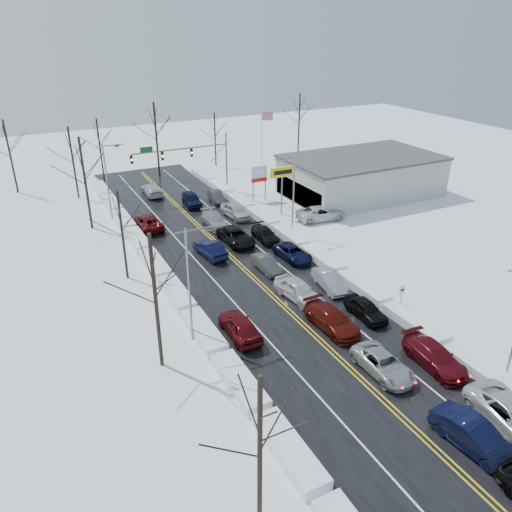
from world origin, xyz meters
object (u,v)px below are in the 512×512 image
flagpole (263,140)px  dealership_building (361,175)px  tires_plus_sign (282,175)px  oncoming_car_0 (210,256)px  traffic_signal_mast (191,156)px

flagpole → dealership_building: flagpole is taller
tires_plus_sign → oncoming_car_0: 15.05m
traffic_signal_mast → tires_plus_sign: 13.92m
tires_plus_sign → flagpole: flagpole is taller
tires_plus_sign → oncoming_car_0: size_ratio=1.24×
tires_plus_sign → oncoming_car_0: (-12.32, -7.06, -4.99)m
flagpole → oncoming_car_0: 27.71m
traffic_signal_mast → oncoming_car_0: (-5.27, -19.06, -5.48)m
dealership_building → oncoming_car_0: 27.47m
traffic_signal_mast → dealership_building: bearing=-25.9°
flagpole → dealership_building: size_ratio=0.49×
traffic_signal_mast → oncoming_car_0: bearing=-105.5°
flagpole → tires_plus_sign: bearing=-108.4°
traffic_signal_mast → flagpole: flagpole is taller
dealership_building → oncoming_car_0: bearing=-160.6°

